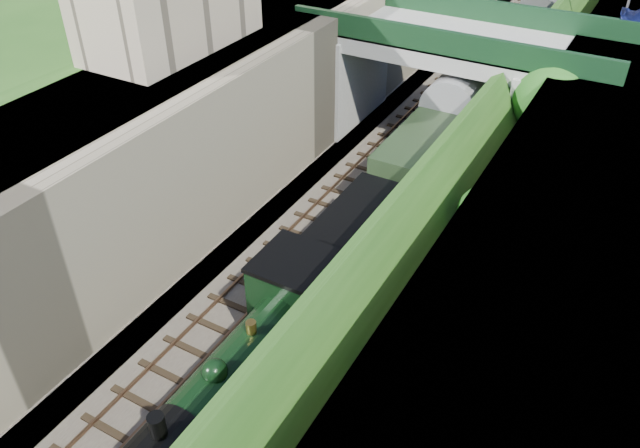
% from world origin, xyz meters
% --- Properties ---
extents(trackbed, '(10.00, 90.00, 0.20)m').
position_xyz_m(trackbed, '(0.00, 20.00, 0.10)').
color(trackbed, '#473F38').
rests_on(trackbed, ground).
extents(retaining_wall, '(1.00, 90.00, 7.00)m').
position_xyz_m(retaining_wall, '(-5.50, 20.00, 3.50)').
color(retaining_wall, '#756B56').
rests_on(retaining_wall, ground).
extents(street_plateau_left, '(6.00, 90.00, 7.00)m').
position_xyz_m(street_plateau_left, '(-9.00, 20.00, 3.50)').
color(street_plateau_left, '#262628').
rests_on(street_plateau_left, ground).
extents(street_plateau_right, '(8.00, 90.00, 6.25)m').
position_xyz_m(street_plateau_right, '(9.50, 20.00, 3.12)').
color(street_plateau_right, '#262628').
rests_on(street_plateau_right, ground).
extents(embankment_slope, '(4.53, 90.00, 6.36)m').
position_xyz_m(embankment_slope, '(4.91, 18.10, 2.61)').
color(embankment_slope, '#1E4714').
rests_on(embankment_slope, ground).
extents(track_left, '(2.50, 90.00, 0.20)m').
position_xyz_m(track_left, '(-2.00, 20.00, 0.25)').
color(track_left, black).
rests_on(track_left, trackbed).
extents(track_right, '(2.50, 90.00, 0.20)m').
position_xyz_m(track_right, '(1.20, 20.00, 0.25)').
color(track_right, black).
rests_on(track_right, trackbed).
extents(road_bridge, '(16.00, 6.40, 7.25)m').
position_xyz_m(road_bridge, '(0.94, 24.00, 4.08)').
color(road_bridge, gray).
rests_on(road_bridge, ground).
extents(building_near, '(4.00, 8.00, 4.00)m').
position_xyz_m(building_near, '(-9.50, 14.00, 9.00)').
color(building_near, gray).
rests_on(building_near, street_plateau_left).
extents(tree, '(3.60, 3.80, 6.60)m').
position_xyz_m(tree, '(5.91, 21.64, 4.65)').
color(tree, black).
rests_on(tree, ground).
extents(locomotive, '(3.10, 10.23, 3.83)m').
position_xyz_m(locomotive, '(1.20, 3.85, 1.89)').
color(locomotive, black).
rests_on(locomotive, trackbed).
extents(tender, '(2.70, 6.00, 3.05)m').
position_xyz_m(tender, '(1.20, 11.21, 1.62)').
color(tender, black).
rests_on(tender, trackbed).
extents(coach_front, '(2.90, 18.00, 3.70)m').
position_xyz_m(coach_front, '(1.20, 23.81, 2.05)').
color(coach_front, black).
rests_on(coach_front, trackbed).
extents(coach_middle, '(2.90, 18.00, 3.70)m').
position_xyz_m(coach_middle, '(1.20, 42.61, 2.05)').
color(coach_middle, black).
rests_on(coach_middle, trackbed).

